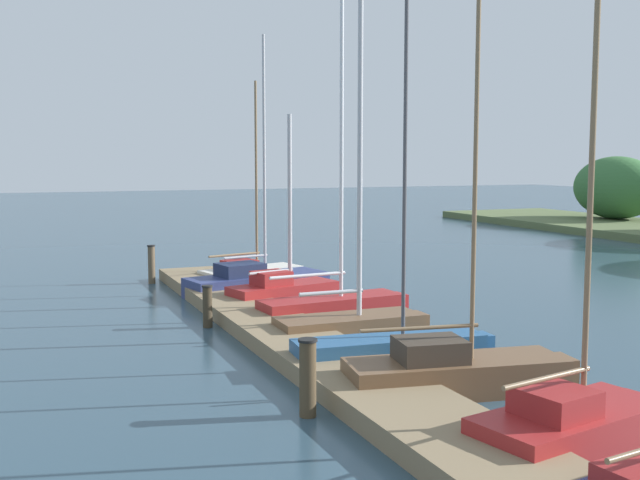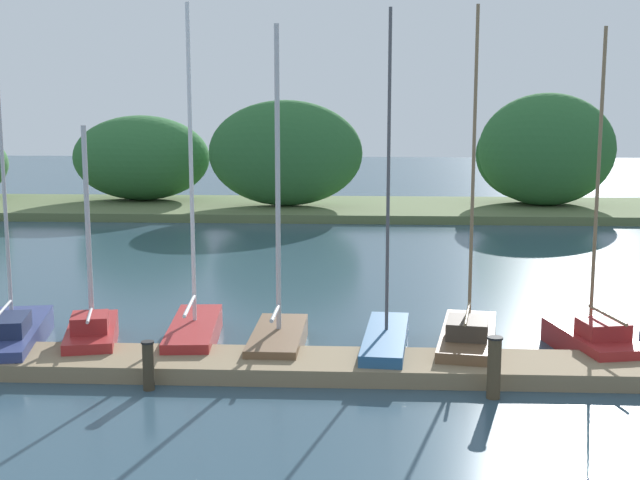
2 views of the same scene
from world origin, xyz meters
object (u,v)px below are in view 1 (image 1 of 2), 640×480
sailboat_5 (398,348)px  mooring_piling_1 (208,306)px  sailboat_0 (253,271)px  sailboat_4 (355,320)px  sailboat_3 (337,303)px  mooring_piling_2 (308,377)px  sailboat_1 (259,281)px  sailboat_7 (576,421)px  sailboat_6 (461,370)px  mooring_piling_0 (152,264)px  sailboat_2 (286,290)px

sailboat_5 → mooring_piling_1: 5.44m
sailboat_0 → sailboat_4: size_ratio=0.87×
sailboat_3 → mooring_piling_2: size_ratio=6.41×
sailboat_1 → sailboat_7: bearing=-100.2°
sailboat_7 → mooring_piling_2: size_ratio=5.92×
sailboat_4 → sailboat_6: 4.34m
sailboat_6 → mooring_piling_0: size_ratio=6.32×
sailboat_6 → mooring_piling_1: 7.24m
sailboat_5 → mooring_piling_1: size_ratio=7.65×
sailboat_7 → mooring_piling_1: (-9.49, -2.84, 0.11)m
mooring_piling_2 → mooring_piling_0: bearing=179.8°
mooring_piling_1 → mooring_piling_2: (6.84, -0.12, 0.11)m
sailboat_2 → sailboat_4: (4.34, 0.09, -0.00)m
sailboat_6 → sailboat_7: 2.81m
mooring_piling_2 → sailboat_0: bearing=166.3°
sailboat_0 → mooring_piling_0: sailboat_0 is taller
sailboat_1 → sailboat_5: bearing=-101.4°
sailboat_3 → sailboat_2: bearing=98.5°
sailboat_0 → sailboat_2: bearing=-109.2°
mooring_piling_1 → sailboat_2: bearing=126.7°
sailboat_7 → sailboat_5: bearing=81.7°
sailboat_1 → sailboat_6: (10.54, 0.25, 0.01)m
sailboat_0 → sailboat_1: sailboat_1 is taller
sailboat_4 → mooring_piling_0: 9.77m
sailboat_3 → mooring_piling_0: sailboat_3 is taller
sailboat_3 → sailboat_4: bearing=-107.4°
sailboat_2 → sailboat_6: 8.69m
sailboat_7 → mooring_piling_0: bearing=88.2°
mooring_piling_1 → sailboat_0: bearing=153.7°
sailboat_7 → mooring_piling_2: sailboat_7 is taller
sailboat_7 → mooring_piling_1: size_ratio=7.26×
sailboat_3 → sailboat_4: 2.10m
sailboat_3 → mooring_piling_1: 3.26m
sailboat_4 → sailboat_0: bearing=88.8°
sailboat_3 → sailboat_7: 9.21m
sailboat_0 → sailboat_1: (2.30, -0.52, 0.07)m
sailboat_7 → sailboat_6: bearing=79.4°
sailboat_6 → sailboat_5: bearing=106.2°
sailboat_6 → mooring_piling_2: (0.16, -2.90, 0.22)m
sailboat_0 → mooring_piling_0: bearing=150.6°
sailboat_0 → mooring_piling_2: size_ratio=5.23×
sailboat_5 → mooring_piling_2: sailboat_5 is taller
sailboat_7 → sailboat_1: bearing=79.5°
sailboat_5 → sailboat_6: sailboat_6 is taller
sailboat_1 → mooring_piling_0: size_ratio=6.12×
sailboat_4 → mooring_piling_1: (-2.33, -2.79, 0.10)m
sailboat_0 → sailboat_4: (8.50, -0.26, 0.08)m
sailboat_3 → sailboat_7: size_ratio=1.08×
sailboat_5 → sailboat_6: bearing=-78.2°
sailboat_2 → sailboat_3: (2.30, 0.55, -0.02)m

